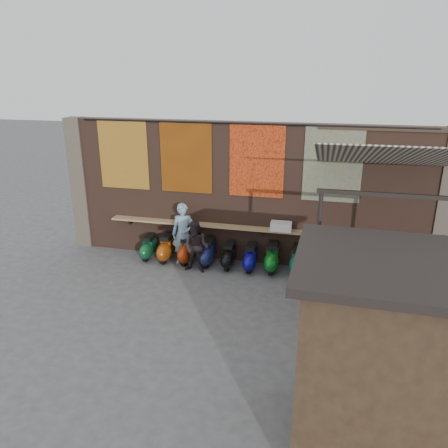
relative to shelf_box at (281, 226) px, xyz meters
name	(u,v)px	position (x,y,z in m)	size (l,w,h in m)	color
ground	(224,303)	(-1.06, -2.30, -1.25)	(70.00, 70.00, 0.00)	#474749
brick_wall	(247,194)	(-1.06, 0.40, 0.75)	(10.00, 0.40, 4.00)	brown
pier_left	(82,183)	(-6.26, 0.40, 0.75)	(0.50, 0.50, 4.00)	#4C4238
pier_right	(445,206)	(4.14, 0.40, 0.75)	(0.50, 0.50, 4.00)	#4C4238
eating_counter	(244,228)	(-1.06, 0.03, -0.15)	(8.00, 0.32, 0.05)	#9E7A51
shelf_box	(281,226)	(0.00, 0.00, 0.00)	(0.57, 0.30, 0.25)	white
tapestry_redgold	(124,155)	(-4.66, 0.18, 1.75)	(1.50, 0.02, 2.00)	maroon
tapestry_sun	(186,158)	(-2.76, 0.18, 1.75)	(1.50, 0.02, 2.00)	#D15F0C
tapestry_orange	(257,161)	(-0.76, 0.18, 1.75)	(1.50, 0.02, 2.00)	#CC4919
tapestry_multi	(333,164)	(1.24, 0.18, 1.75)	(1.50, 0.02, 2.00)	navy
hang_rail	(246,123)	(-1.06, 0.17, 2.73)	(0.06, 0.06, 9.50)	black
scooter_stool_0	(149,247)	(-3.85, -0.25, -0.90)	(0.33, 0.74, 0.70)	#0F4F28
scooter_stool_1	(167,248)	(-3.29, -0.26, -0.86)	(0.37, 0.82, 0.78)	#91410D
scooter_stool_2	(187,250)	(-2.66, -0.25, -0.86)	(0.37, 0.81, 0.77)	#AB2E0D
scooter_stool_3	(208,252)	(-2.02, -0.26, -0.87)	(0.36, 0.80, 0.76)	#171F51
scooter_stool_4	(229,256)	(-1.40, -0.31, -0.89)	(0.34, 0.76, 0.72)	black
scooter_stool_5	(251,258)	(-0.77, -0.33, -0.88)	(0.34, 0.77, 0.73)	#0E0C87
scooter_stool_6	(272,258)	(-0.18, -0.26, -0.85)	(0.38, 0.84, 0.79)	#0E631B
scooter_stool_7	(297,261)	(0.51, -0.29, -0.86)	(0.37, 0.82, 0.78)	#18614E
scooter_stool_8	(319,262)	(1.09, -0.30, -0.83)	(0.40, 0.89, 0.84)	navy
scooter_stool_9	(344,267)	(1.75, -0.28, -0.91)	(0.32, 0.72, 0.68)	#AA1630
diner_left	(183,234)	(-2.74, -0.30, -0.35)	(0.65, 0.43, 1.79)	#7CA0B5
diner_right	(196,247)	(-2.21, -0.79, -0.51)	(0.71, 0.56, 1.47)	#302527
shopper_navy	(391,274)	(2.75, -1.56, -0.40)	(0.99, 0.41, 1.70)	black
shopper_tan	(362,279)	(2.07, -2.07, -0.36)	(0.87, 0.57, 1.78)	#807452
market_stall	(397,364)	(2.28, -5.84, 0.19)	(2.65, 1.99, 2.87)	black
stall_roof	(413,266)	(2.28, -5.84, 1.68)	(2.97, 2.29, 0.12)	black
stall_sign	(396,289)	(2.30, -4.82, 0.83)	(1.20, 0.04, 0.50)	gold
stall_shelf	(387,345)	(2.30, -4.82, -0.20)	(2.20, 0.10, 0.06)	#473321
awning_canvas	(392,156)	(2.44, -1.40, 2.30)	(3.20, 3.40, 0.03)	beige
awning_ledger	(386,128)	(2.44, 0.19, 2.70)	(3.30, 0.08, 0.12)	#33261C
awning_header	(398,195)	(2.44, -2.90, 1.83)	(3.00, 0.08, 0.08)	black
awning_post_left	(316,262)	(1.04, -2.90, 0.30)	(0.09, 0.09, 3.10)	black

